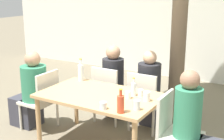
% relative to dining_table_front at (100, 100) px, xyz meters
% --- Properties ---
extents(cafe_building_wall, '(10.00, 0.08, 2.80)m').
position_rel_dining_table_front_xyz_m(cafe_building_wall, '(0.00, 3.62, 0.75)').
color(cafe_building_wall, white).
rests_on(cafe_building_wall, ground_plane).
extents(dining_table_front, '(1.51, 0.93, 0.72)m').
position_rel_dining_table_front_xyz_m(dining_table_front, '(0.00, 0.00, 0.00)').
color(dining_table_front, tan).
rests_on(dining_table_front, ground_plane).
extents(patio_chair_0, '(0.44, 0.44, 0.89)m').
position_rel_dining_table_front_xyz_m(patio_chair_0, '(-0.99, 0.00, -0.15)').
color(patio_chair_0, beige).
rests_on(patio_chair_0, ground_plane).
extents(patio_chair_1, '(0.44, 0.44, 0.89)m').
position_rel_dining_table_front_xyz_m(patio_chair_1, '(0.99, 0.00, -0.15)').
color(patio_chair_1, beige).
rests_on(patio_chair_1, ground_plane).
extents(patio_chair_2, '(0.44, 0.44, 0.89)m').
position_rel_dining_table_front_xyz_m(patio_chair_2, '(-0.30, 0.70, -0.15)').
color(patio_chair_2, beige).
rests_on(patio_chair_2, ground_plane).
extents(patio_chair_3, '(0.44, 0.44, 0.89)m').
position_rel_dining_table_front_xyz_m(patio_chair_3, '(0.30, 0.70, -0.15)').
color(patio_chair_3, beige).
rests_on(patio_chair_3, ground_plane).
extents(person_seated_0, '(0.58, 0.37, 1.16)m').
position_rel_dining_table_front_xyz_m(person_seated_0, '(-1.22, -0.00, -0.13)').
color(person_seated_0, '#383842').
rests_on(person_seated_0, ground_plane).
extents(person_seated_1, '(0.55, 0.30, 1.20)m').
position_rel_dining_table_front_xyz_m(person_seated_1, '(1.22, -0.00, -0.12)').
color(person_seated_1, '#383842').
rests_on(person_seated_1, ground_plane).
extents(person_seated_2, '(0.33, 0.57, 1.19)m').
position_rel_dining_table_front_xyz_m(person_seated_2, '(-0.30, 0.93, -0.12)').
color(person_seated_2, '#383842').
rests_on(person_seated_2, ground_plane).
extents(person_seated_3, '(0.33, 0.57, 1.17)m').
position_rel_dining_table_front_xyz_m(person_seated_3, '(0.30, 0.93, -0.13)').
color(person_seated_3, '#383842').
rests_on(person_seated_3, ground_plane).
extents(water_bottle_0, '(0.06, 0.06, 0.23)m').
position_rel_dining_table_front_xyz_m(water_bottle_0, '(0.39, 0.17, 0.16)').
color(water_bottle_0, silver).
rests_on(water_bottle_0, dining_table_front).
extents(soda_bottle_1, '(0.08, 0.08, 0.27)m').
position_rel_dining_table_front_xyz_m(soda_bottle_1, '(0.51, -0.39, 0.18)').
color(soda_bottle_1, '#DB4C2D').
rests_on(soda_bottle_1, dining_table_front).
extents(water_bottle_2, '(0.08, 0.08, 0.33)m').
position_rel_dining_table_front_xyz_m(water_bottle_2, '(-0.56, 0.36, 0.20)').
color(water_bottle_2, silver).
rests_on(water_bottle_2, dining_table_front).
extents(drinking_glass_0, '(0.06, 0.06, 0.09)m').
position_rel_dining_table_front_xyz_m(drinking_glass_0, '(0.38, 0.05, 0.12)').
color(drinking_glass_0, white).
rests_on(drinking_glass_0, dining_table_front).
extents(drinking_glass_1, '(0.07, 0.07, 0.09)m').
position_rel_dining_table_front_xyz_m(drinking_glass_1, '(0.48, 0.19, 0.12)').
color(drinking_glass_1, white).
rests_on(drinking_glass_1, dining_table_front).
extents(drinking_glass_2, '(0.08, 0.08, 0.08)m').
position_rel_dining_table_front_xyz_m(drinking_glass_2, '(0.29, -0.39, 0.11)').
color(drinking_glass_2, silver).
rests_on(drinking_glass_2, dining_table_front).
extents(drinking_glass_3, '(0.08, 0.08, 0.11)m').
position_rel_dining_table_front_xyz_m(drinking_glass_3, '(0.61, 0.08, 0.13)').
color(drinking_glass_3, white).
rests_on(drinking_glass_3, dining_table_front).
extents(drinking_glass_4, '(0.07, 0.07, 0.11)m').
position_rel_dining_table_front_xyz_m(drinking_glass_4, '(0.63, -0.23, 0.13)').
color(drinking_glass_4, silver).
rests_on(drinking_glass_4, dining_table_front).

